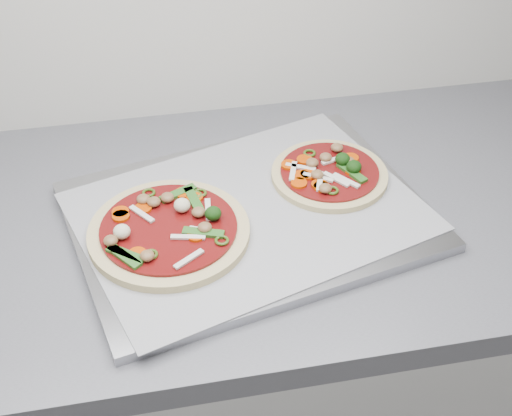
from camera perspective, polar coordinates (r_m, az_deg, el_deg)
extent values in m
cube|color=#BABAB7|center=(1.42, -5.31, -15.62)|extent=(3.60, 0.60, 0.86)
cube|color=slate|center=(1.08, -6.71, -1.88)|extent=(3.60, 0.60, 0.04)
cube|color=#9B9CA1|center=(1.06, -0.59, -0.66)|extent=(0.58, 0.48, 0.02)
cube|color=#A4A5AB|center=(1.05, -0.59, -0.27)|extent=(0.57, 0.48, 0.00)
cylinder|color=tan|center=(1.02, -6.97, -1.92)|extent=(0.27, 0.27, 0.01)
cylinder|color=maroon|center=(1.01, -7.01, -1.57)|extent=(0.23, 0.23, 0.00)
ellipsoid|color=brown|center=(1.02, -4.63, -0.33)|extent=(0.03, 0.03, 0.01)
cylinder|color=#D33800|center=(1.04, -9.01, -0.01)|extent=(0.04, 0.04, 0.00)
cylinder|color=#D33800|center=(1.05, -4.93, 0.86)|extent=(0.03, 0.03, 0.00)
cylinder|color=#D33800|center=(1.03, -10.76, -0.65)|extent=(0.03, 0.03, 0.00)
cylinder|color=#D33800|center=(1.04, -10.79, -0.33)|extent=(0.03, 0.03, 0.00)
cube|color=#316924|center=(0.97, -10.36, -3.66)|extent=(0.05, 0.05, 0.00)
ellipsoid|color=beige|center=(0.99, -10.69, -1.87)|extent=(0.03, 0.03, 0.02)
torus|color=#355014|center=(1.05, -8.95, 0.60)|extent=(0.02, 0.02, 0.00)
cube|color=silver|center=(0.97, -10.28, -3.76)|extent=(0.04, 0.04, 0.00)
cube|color=silver|center=(1.03, -9.13, -0.48)|extent=(0.03, 0.04, 0.00)
cube|color=silver|center=(1.03, -3.85, -0.13)|extent=(0.01, 0.05, 0.00)
torus|color=#355014|center=(1.06, -4.49, 1.21)|extent=(0.03, 0.03, 0.00)
ellipsoid|color=brown|center=(1.05, -9.01, 0.71)|extent=(0.03, 0.03, 0.01)
ellipsoid|color=#193E0F|center=(1.01, -3.46, -0.44)|extent=(0.03, 0.03, 0.02)
ellipsoid|color=brown|center=(0.99, -11.55, -2.57)|extent=(0.03, 0.03, 0.01)
cube|color=#316924|center=(0.97, -10.49, -3.84)|extent=(0.05, 0.05, 0.00)
ellipsoid|color=brown|center=(0.96, -8.70, -3.79)|extent=(0.03, 0.03, 0.01)
ellipsoid|color=brown|center=(1.05, -7.11, 0.85)|extent=(0.03, 0.03, 0.01)
torus|color=#355014|center=(0.98, -2.75, -2.61)|extent=(0.02, 0.02, 0.00)
cube|color=#316924|center=(0.99, -4.24, -1.98)|extent=(0.06, 0.03, 0.00)
torus|color=#355014|center=(1.07, -8.58, 1.22)|extent=(0.02, 0.02, 0.00)
cube|color=#316924|center=(1.06, -6.25, 1.18)|extent=(0.06, 0.04, 0.00)
ellipsoid|color=brown|center=(0.99, -4.12, -1.56)|extent=(0.03, 0.03, 0.01)
cube|color=silver|center=(0.98, -5.46, -2.34)|extent=(0.05, 0.02, 0.00)
torus|color=#355014|center=(0.96, -8.43, -3.70)|extent=(0.03, 0.03, 0.00)
ellipsoid|color=brown|center=(1.04, -8.18, 0.49)|extent=(0.03, 0.03, 0.01)
cube|color=silver|center=(0.99, -4.05, -1.82)|extent=(0.05, 0.03, 0.00)
cube|color=silver|center=(0.95, -5.40, -4.09)|extent=(0.04, 0.03, 0.00)
cube|color=#316924|center=(1.05, -5.01, 0.68)|extent=(0.03, 0.06, 0.00)
torus|color=#355014|center=(1.05, -4.84, 1.00)|extent=(0.03, 0.03, 0.00)
cylinder|color=#D33800|center=(1.06, -5.86, 1.21)|extent=(0.03, 0.03, 0.00)
cylinder|color=#D33800|center=(0.99, -4.82, -2.21)|extent=(0.03, 0.03, 0.00)
cylinder|color=#D33800|center=(0.97, -9.47, -3.63)|extent=(0.03, 0.03, 0.00)
ellipsoid|color=beige|center=(1.03, -5.94, 0.22)|extent=(0.03, 0.03, 0.02)
cylinder|color=tan|center=(1.12, 5.89, 2.67)|extent=(0.19, 0.19, 0.01)
cylinder|color=maroon|center=(1.12, 5.91, 2.94)|extent=(0.16, 0.16, 0.00)
cube|color=#316924|center=(1.11, 7.67, 2.83)|extent=(0.04, 0.06, 0.00)
cylinder|color=#D33800|center=(1.08, 5.28, 1.69)|extent=(0.03, 0.03, 0.00)
cylinder|color=#D33800|center=(1.13, 3.91, 3.88)|extent=(0.03, 0.03, 0.00)
torus|color=#355014|center=(1.07, 6.11, 1.41)|extent=(0.03, 0.03, 0.00)
ellipsoid|color=brown|center=(1.13, 7.42, 3.73)|extent=(0.03, 0.03, 0.01)
cube|color=silver|center=(1.10, 5.00, 2.45)|extent=(0.04, 0.03, 0.00)
cube|color=silver|center=(1.09, 6.44, 2.29)|extent=(0.03, 0.04, 0.00)
cylinder|color=#D33800|center=(1.13, 7.07, 3.63)|extent=(0.03, 0.03, 0.00)
cube|color=silver|center=(1.09, 5.13, 2.13)|extent=(0.02, 0.05, 0.00)
ellipsoid|color=#193E0F|center=(1.11, 7.84, 3.29)|extent=(0.03, 0.03, 0.02)
cube|color=silver|center=(1.09, 7.23, 2.19)|extent=(0.04, 0.04, 0.00)
cylinder|color=#D33800|center=(1.12, 7.74, 2.97)|extent=(0.03, 0.03, 0.00)
cylinder|color=#D33800|center=(1.08, 5.09, 1.87)|extent=(0.04, 0.04, 0.00)
ellipsoid|color=brown|center=(1.16, 6.50, 4.83)|extent=(0.02, 0.02, 0.01)
cube|color=silver|center=(1.11, 3.58, 3.28)|extent=(0.05, 0.03, 0.00)
cylinder|color=#D33800|center=(1.12, 7.75, 3.04)|extent=(0.03, 0.03, 0.00)
cube|color=silver|center=(1.11, 2.98, 2.96)|extent=(0.02, 0.05, 0.00)
ellipsoid|color=brown|center=(1.12, 4.52, 3.63)|extent=(0.03, 0.03, 0.01)
cylinder|color=#D33800|center=(1.10, 4.22, 2.68)|extent=(0.03, 0.03, 0.00)
cylinder|color=#D33800|center=(1.10, 3.66, 2.61)|extent=(0.03, 0.03, 0.00)
ellipsoid|color=brown|center=(1.09, 4.91, 2.69)|extent=(0.02, 0.02, 0.01)
ellipsoid|color=brown|center=(1.07, 5.57, 1.58)|extent=(0.03, 0.03, 0.01)
torus|color=#355014|center=(1.15, 4.31, 4.40)|extent=(0.03, 0.03, 0.00)
ellipsoid|color=brown|center=(1.13, 5.60, 4.06)|extent=(0.03, 0.03, 0.01)
cube|color=silver|center=(1.14, 6.34, 3.89)|extent=(0.05, 0.02, 0.00)
cylinder|color=#D33800|center=(1.12, 2.65, 3.47)|extent=(0.03, 0.03, 0.00)
cylinder|color=#D33800|center=(1.08, 3.46, 1.99)|extent=(0.03, 0.03, 0.00)
cylinder|color=#D33800|center=(1.14, 7.60, 3.98)|extent=(0.03, 0.03, 0.00)
ellipsoid|color=#193E0F|center=(1.13, 6.95, 3.90)|extent=(0.03, 0.03, 0.02)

